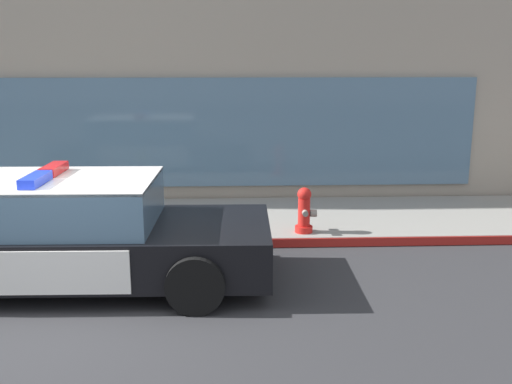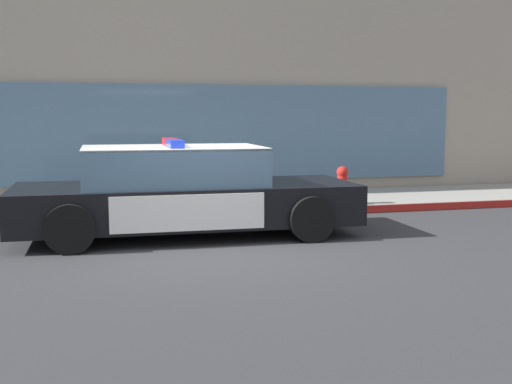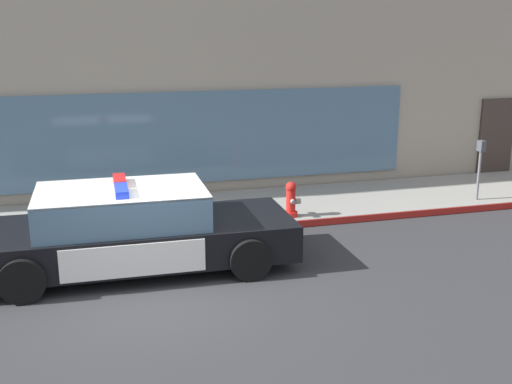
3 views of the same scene
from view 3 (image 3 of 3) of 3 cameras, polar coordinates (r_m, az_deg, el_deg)
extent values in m
plane|color=#303033|center=(9.81, -9.18, -8.70)|extent=(48.00, 48.00, 0.00)
cube|color=gray|center=(13.13, -11.02, -2.29)|extent=(48.00, 2.67, 0.15)
cube|color=maroon|center=(11.85, -10.45, -4.16)|extent=(28.80, 0.04, 0.14)
cube|color=slate|center=(14.10, -14.10, 4.47)|extent=(14.46, 0.08, 2.10)
cube|color=#382D28|center=(17.61, 21.12, 4.61)|extent=(1.00, 0.08, 2.10)
cube|color=black|center=(10.46, -10.92, -4.32)|extent=(5.20, 1.98, 0.60)
cube|color=silver|center=(10.62, -2.03, -2.82)|extent=(1.79, 1.88, 0.05)
cube|color=silver|center=(10.48, -20.88, -4.08)|extent=(1.48, 1.87, 0.05)
cube|color=silver|center=(11.37, -11.77, -2.81)|extent=(2.17, 0.07, 0.51)
cube|color=silver|center=(9.56, -11.14, -6.20)|extent=(2.17, 0.07, 0.51)
cube|color=yellow|center=(11.38, -11.77, -2.78)|extent=(0.22, 0.02, 0.26)
cube|color=slate|center=(10.28, -12.22, -1.40)|extent=(2.72, 1.75, 0.60)
cube|color=silver|center=(10.21, -12.31, 0.17)|extent=(2.72, 1.75, 0.04)
cube|color=red|center=(10.52, -12.42, 1.04)|extent=(0.21, 0.64, 0.11)
cube|color=blue|center=(9.86, -12.24, 0.13)|extent=(0.21, 0.64, 0.11)
cylinder|color=black|center=(11.61, -2.78, -2.95)|extent=(0.68, 0.23, 0.68)
cylinder|color=black|center=(9.88, -0.53, -6.21)|extent=(0.68, 0.23, 0.68)
cylinder|color=black|center=(11.46, -19.75, -4.09)|extent=(0.68, 0.23, 0.68)
cylinder|color=black|center=(9.70, -20.65, -7.63)|extent=(0.68, 0.23, 0.68)
cylinder|color=red|center=(12.72, 3.19, -2.02)|extent=(0.28, 0.28, 0.10)
cylinder|color=red|center=(12.64, 3.21, -0.82)|extent=(0.19, 0.19, 0.45)
sphere|color=red|center=(12.56, 3.23, 0.45)|extent=(0.22, 0.22, 0.22)
cylinder|color=gray|center=(12.54, 3.24, 0.80)|extent=(0.06, 0.06, 0.05)
cylinder|color=gray|center=(12.50, 3.43, -0.90)|extent=(0.09, 0.10, 0.09)
cylinder|color=gray|center=(12.76, 3.01, -0.56)|extent=(0.09, 0.10, 0.09)
cylinder|color=gray|center=(12.69, 3.85, -0.85)|extent=(0.10, 0.12, 0.12)
cylinder|color=slate|center=(14.65, 19.75, 1.42)|extent=(0.06, 0.06, 1.10)
cube|color=#474C51|center=(14.52, 19.98, 3.99)|extent=(0.12, 0.18, 0.24)
camera|label=1|loc=(4.11, 28.54, -2.27)|focal=40.28mm
camera|label=2|loc=(2.17, -54.94, -64.37)|focal=44.58mm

